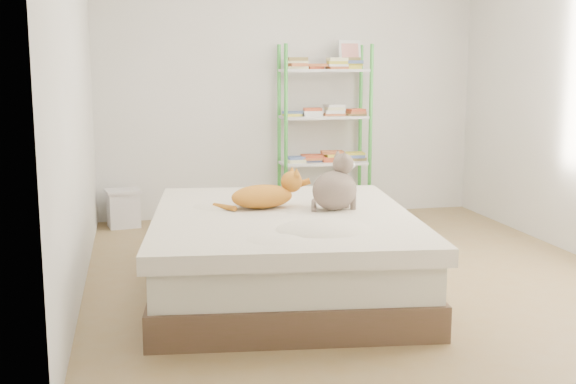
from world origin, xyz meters
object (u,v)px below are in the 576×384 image
object	(u,v)px
white_bin	(123,208)
shelf_unit	(325,130)
orange_cat	(262,193)
grey_cat	(335,182)
cardboard_box	(298,230)
bed	(283,252)

from	to	relation	value
white_bin	shelf_unit	bearing A→B (deg)	0.90
orange_cat	grey_cat	bearing A→B (deg)	-27.43
grey_cat	cardboard_box	distance (m)	1.14
shelf_unit	grey_cat	bearing A→B (deg)	-103.38
orange_cat	grey_cat	size ratio (longest dim) A/B	1.32
grey_cat	white_bin	size ratio (longest dim) A/B	1.09
white_bin	grey_cat	bearing A→B (deg)	-57.43
bed	orange_cat	size ratio (longest dim) A/B	4.49
bed	white_bin	world-z (taller)	bed
shelf_unit	cardboard_box	size ratio (longest dim) A/B	2.95
cardboard_box	orange_cat	bearing A→B (deg)	-100.74
bed	orange_cat	distance (m)	0.43
bed	shelf_unit	world-z (taller)	shelf_unit
bed	white_bin	distance (m)	2.48
bed	cardboard_box	size ratio (longest dim) A/B	3.86
orange_cat	bed	bearing A→B (deg)	-68.26
cardboard_box	grey_cat	bearing A→B (deg)	-71.43
bed	grey_cat	size ratio (longest dim) A/B	5.92
cardboard_box	white_bin	bearing A→B (deg)	155.72
orange_cat	shelf_unit	distance (m)	2.33
orange_cat	cardboard_box	bearing A→B (deg)	53.94
grey_cat	orange_cat	bearing A→B (deg)	54.97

